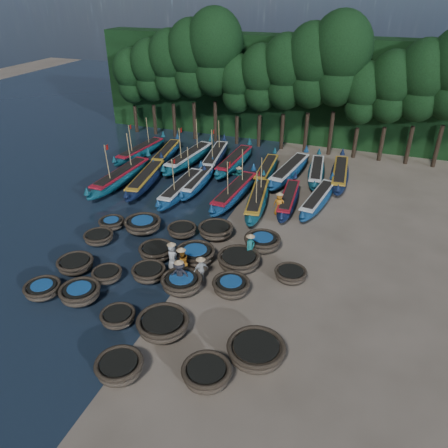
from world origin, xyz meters
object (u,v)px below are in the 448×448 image
(coracle_5, at_px, (43,289))
(fisherman_5, at_px, (239,177))
(long_boat_6, at_px, (257,200))
(coracle_17, at_px, (195,254))
(long_boat_8, at_px, (318,199))
(long_boat_7, at_px, (288,199))
(coracle_19, at_px, (291,274))
(coracle_16, at_px, (156,251))
(long_boat_16, at_px, (316,172))
(coracle_11, at_px, (107,274))
(fisherman_0, at_px, (172,256))
(fisherman_1, at_px, (250,247))
(long_boat_9, at_px, (141,151))
(long_boat_17, at_px, (340,174))
(coracle_24, at_px, (262,242))
(fisherman_3, at_px, (179,275))
(long_boat_5, at_px, (235,192))
(coracle_4, at_px, (207,373))
(coracle_7, at_px, (118,317))
(coracle_12, at_px, (149,272))
(long_boat_2, at_px, (146,179))
(long_boat_10, at_px, (167,153))
(coracle_8, at_px, (163,324))
(coracle_22, at_px, (182,230))
(coracle_21, at_px, (143,224))
(fisherman_6, at_px, (279,203))
(coracle_9, at_px, (256,351))
(long_boat_1, at_px, (121,177))
(coracle_14, at_px, (231,286))
(coracle_13, at_px, (182,283))
(coracle_15, at_px, (99,237))
(long_boat_11, at_px, (189,158))
(long_boat_3, at_px, (182,188))
(long_boat_13, at_px, (234,161))
(long_boat_14, at_px, (266,170))
(coracle_18, at_px, (239,260))
(coracle_23, at_px, (216,230))
(coracle_3, at_px, (119,367))
(long_boat_4, at_px, (198,181))
(coracle_6, at_px, (80,293))
(fisherman_2, at_px, (182,262))
(long_boat_12, at_px, (215,157))

(coracle_5, height_order, fisherman_5, fisherman_5)
(long_boat_6, bearing_deg, coracle_17, -108.79)
(coracle_5, distance_m, long_boat_8, 19.42)
(coracle_5, xyz_separation_m, long_boat_7, (9.76, 14.73, 0.11))
(coracle_19, height_order, long_boat_6, long_boat_6)
(coracle_16, bearing_deg, long_boat_16, 65.99)
(coracle_11, height_order, coracle_19, coracle_11)
(long_boat_16, xyz_separation_m, fisherman_5, (-5.51, -3.98, 0.34))
(coracle_5, distance_m, coracle_17, 8.45)
(fisherman_0, xyz_separation_m, fisherman_1, (3.86, 2.42, 0.03))
(long_boat_9, distance_m, long_boat_17, 18.18)
(coracle_24, bearing_deg, coracle_17, -141.72)
(fisherman_3, bearing_deg, long_boat_5, 83.60)
(coracle_4, relative_size, coracle_7, 1.21)
(long_boat_16, bearing_deg, coracle_12, -116.21)
(coracle_7, bearing_deg, fisherman_1, 59.24)
(coracle_12, distance_m, long_boat_2, 12.80)
(long_boat_10, bearing_deg, coracle_11, -82.02)
(coracle_19, relative_size, long_boat_5, 0.22)
(coracle_8, height_order, coracle_22, coracle_8)
(long_boat_2, relative_size, fisherman_5, 4.52)
(coracle_21, xyz_separation_m, long_boat_17, (11.13, 12.89, 0.09))
(long_boat_17, height_order, fisherman_6, fisherman_6)
(coracle_9, height_order, long_boat_17, long_boat_17)
(coracle_5, bearing_deg, long_boat_1, 105.35)
(coracle_14, bearing_deg, long_boat_16, 84.65)
(coracle_13, height_order, fisherman_3, fisherman_3)
(long_boat_8, bearing_deg, coracle_15, -132.83)
(coracle_5, distance_m, long_boat_11, 19.82)
(long_boat_3, distance_m, long_boat_13, 7.01)
(long_boat_9, xyz_separation_m, long_boat_14, (12.23, -0.39, -0.04))
(coracle_21, distance_m, long_boat_3, 6.00)
(coracle_5, bearing_deg, long_boat_2, 97.13)
(coracle_16, bearing_deg, coracle_18, 9.04)
(fisherman_0, bearing_deg, coracle_13, 176.49)
(long_boat_6, height_order, long_boat_17, long_boat_6)
(coracle_4, relative_size, coracle_23, 0.88)
(coracle_3, height_order, long_boat_16, long_boat_16)
(long_boat_9, bearing_deg, fisherman_1, -35.81)
(long_boat_4, height_order, long_boat_13, long_boat_13)
(coracle_6, xyz_separation_m, long_boat_4, (0.18, 15.21, 0.05))
(long_boat_9, bearing_deg, fisherman_2, -47.94)
(long_boat_12, distance_m, fisherman_3, 18.55)
(long_boat_10, distance_m, fisherman_0, 18.07)
(coracle_21, relative_size, long_boat_16, 0.36)
(coracle_23, bearing_deg, long_boat_5, 96.53)
(fisherman_0, distance_m, fisherman_5, 12.22)
(coracle_9, bearing_deg, long_boat_1, 137.24)
(coracle_11, height_order, coracle_22, coracle_22)
(coracle_18, bearing_deg, coracle_24, 72.74)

